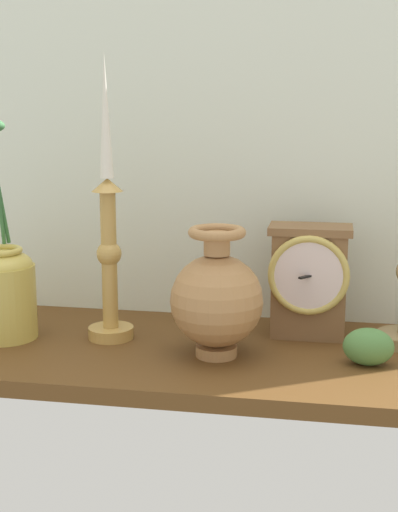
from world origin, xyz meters
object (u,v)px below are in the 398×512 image
at_px(brass_vase_bulbous, 217,298).
at_px(mantel_clock, 309,280).
at_px(candlestick_tall_center, 109,239).
at_px(brass_vase_jar, 3,285).

bearing_deg(brass_vase_bulbous, mantel_clock, 42.69).
distance_m(mantel_clock, candlestick_tall_center, 0.31).
height_order(candlestick_tall_center, brass_vase_jar, candlestick_tall_center).
relative_size(mantel_clock, candlestick_tall_center, 0.41).
bearing_deg(brass_vase_bulbous, candlestick_tall_center, 163.53).
distance_m(candlestick_tall_center, brass_vase_bulbous, 0.19).
bearing_deg(candlestick_tall_center, brass_vase_bulbous, -16.47).
xyz_separation_m(mantel_clock, brass_vase_bulbous, (-0.13, -0.12, -0.00)).
distance_m(brass_vase_bulbous, brass_vase_jar, 0.34).
relative_size(candlestick_tall_center, brass_vase_jar, 1.19).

